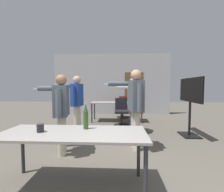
# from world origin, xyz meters

# --- Properties ---
(back_wall) EXTENTS (5.69, 0.12, 2.96)m
(back_wall) POSITION_xyz_m (0.03, 5.91, 1.47)
(back_wall) COLOR #BCBCC1
(back_wall) RESTS_ON ground_plane
(conference_table_near) EXTENTS (1.89, 0.71, 0.74)m
(conference_table_near) POSITION_xyz_m (-0.23, 0.39, 0.67)
(conference_table_near) COLOR gray
(conference_table_near) RESTS_ON ground_plane
(conference_table_far) EXTENTS (1.98, 0.73, 0.74)m
(conference_table_far) POSITION_xyz_m (0.28, 4.31, 0.68)
(conference_table_far) COLOR gray
(conference_table_far) RESTS_ON ground_plane
(tv_screen) EXTENTS (0.44, 1.23, 1.58)m
(tv_screen) POSITION_xyz_m (2.30, 2.62, 1.00)
(tv_screen) COLOR black
(tv_screen) RESTS_ON ground_plane
(person_center_tall) EXTENTS (0.81, 0.63, 1.57)m
(person_center_tall) POSITION_xyz_m (-0.77, 1.37, 0.94)
(person_center_tall) COLOR beige
(person_center_tall) RESTS_ON ground_plane
(person_right_polo) EXTENTS (0.69, 0.74, 1.61)m
(person_right_polo) POSITION_xyz_m (0.76, 2.76, 0.97)
(person_right_polo) COLOR #3D4C75
(person_right_polo) RESTS_ON ground_plane
(person_far_watching) EXTENTS (0.85, 0.64, 1.69)m
(person_far_watching) POSITION_xyz_m (0.71, 1.67, 1.02)
(person_far_watching) COLOR beige
(person_far_watching) RESTS_ON ground_plane
(person_left_plaid) EXTENTS (0.74, 0.67, 1.64)m
(person_left_plaid) POSITION_xyz_m (-0.83, 2.67, 0.99)
(person_left_plaid) COLOR beige
(person_left_plaid) RESTS_ON ground_plane
(office_chair_far_left) EXTENTS (0.52, 0.55, 0.94)m
(office_chair_far_left) POSITION_xyz_m (0.45, 3.72, 0.44)
(office_chair_far_left) COLOR black
(office_chair_far_left) RESTS_ON ground_plane
(office_chair_near_pushed) EXTENTS (0.55, 0.60, 0.95)m
(office_chair_near_pushed) POSITION_xyz_m (0.56, 4.95, 0.45)
(office_chair_near_pushed) COLOR black
(office_chair_near_pushed) RESTS_ON ground_plane
(beer_bottle) EXTENTS (0.07, 0.07, 0.36)m
(beer_bottle) POSITION_xyz_m (-0.10, 0.54, 0.91)
(beer_bottle) COLOR #2D511E
(beer_bottle) RESTS_ON conference_table_near
(drink_cup) EXTENTS (0.09, 0.09, 0.11)m
(drink_cup) POSITION_xyz_m (-0.65, 0.37, 0.80)
(drink_cup) COLOR #232328
(drink_cup) RESTS_ON conference_table_near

